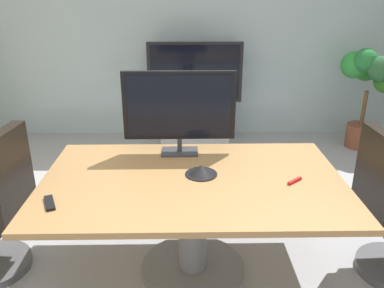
{
  "coord_description": "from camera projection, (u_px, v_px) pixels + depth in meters",
  "views": [
    {
      "loc": [
        -0.16,
        -2.35,
        1.95
      ],
      "look_at": [
        -0.12,
        0.28,
        0.9
      ],
      "focal_mm": 36.94,
      "sensor_mm": 36.0,
      "label": 1
    }
  ],
  "objects": [
    {
      "name": "conference_phone",
      "position": [
        201.0,
        171.0,
        2.7
      ],
      "size": [
        0.22,
        0.22,
        0.07
      ],
      "color": "black",
      "rests_on": "conference_table"
    },
    {
      "name": "conference_table",
      "position": [
        193.0,
        201.0,
        2.72
      ],
      "size": [
        2.02,
        1.25,
        0.75
      ],
      "color": "olive",
      "rests_on": "ground"
    },
    {
      "name": "potted_plant",
      "position": [
        368.0,
        82.0,
        4.85
      ],
      "size": [
        0.69,
        0.7,
        1.27
      ],
      "color": "brown",
      "rests_on": "ground"
    },
    {
      "name": "wall_back_glass_partition",
      "position": [
        197.0,
        36.0,
        5.18
      ],
      "size": [
        5.74,
        0.1,
        2.67
      ],
      "primitive_type": "cube",
      "color": "#9EB2B7",
      "rests_on": "ground"
    },
    {
      "name": "wall_display_unit",
      "position": [
        195.0,
        109.0,
        5.18
      ],
      "size": [
        1.2,
        0.36,
        1.31
      ],
      "color": "#B7BABC",
      "rests_on": "ground"
    },
    {
      "name": "whiteboard_marker",
      "position": [
        295.0,
        181.0,
        2.6
      ],
      "size": [
        0.11,
        0.1,
        0.02
      ],
      "primitive_type": "cube",
      "rotation": [
        0.0,
        0.0,
        0.69
      ],
      "color": "red",
      "rests_on": "conference_table"
    },
    {
      "name": "ground_plane",
      "position": [
        209.0,
        271.0,
        2.91
      ],
      "size": [
        6.97,
        6.97,
        0.0
      ],
      "primitive_type": "plane",
      "color": "#99999E"
    },
    {
      "name": "tv_monitor",
      "position": [
        179.0,
        108.0,
        2.94
      ],
      "size": [
        0.84,
        0.18,
        0.64
      ],
      "color": "#333338",
      "rests_on": "conference_table"
    },
    {
      "name": "remote_control",
      "position": [
        50.0,
        203.0,
        2.34
      ],
      "size": [
        0.11,
        0.18,
        0.02
      ],
      "primitive_type": "cube",
      "rotation": [
        0.0,
        0.0,
        0.41
      ],
      "color": "black",
      "rests_on": "conference_table"
    }
  ]
}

